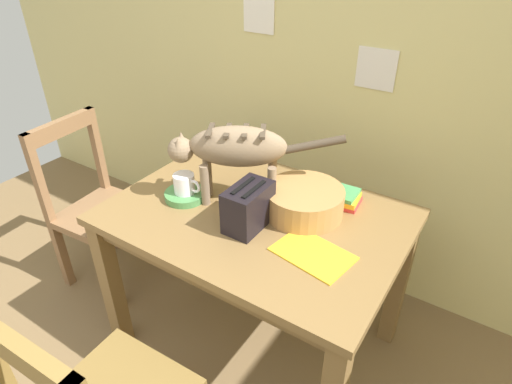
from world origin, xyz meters
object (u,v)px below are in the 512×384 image
Objects in this scene: coffee_mug at (185,184)px; saucer_bowl at (185,195)px; magazine at (313,254)px; wooden_chair_near at (99,208)px; book_stack at (337,196)px; dining_table at (256,232)px; toaster at (248,207)px; cat at (233,150)px; wicker_basket at (304,201)px.

saucer_bowl is at bearing 180.00° from coffee_mug.
magazine is 0.29× the size of wooden_chair_near.
book_stack is at bearing 110.76° from magazine.
dining_table is 0.20m from toaster.
toaster reaches higher than saucer_bowl.
cat reaches higher than dining_table.
magazine is (0.43, -0.14, -0.23)m from cat.
wooden_chair_near is at bearing 178.80° from saucer_bowl.
saucer_bowl is 0.19× the size of wooden_chair_near.
toaster is at bearing -173.73° from magazine.
saucer_bowl is 1.34× the size of coffee_mug.
coffee_mug is 0.48× the size of magazine.
dining_table is 0.34m from saucer_bowl.
wicker_basket is 0.34× the size of wooden_chair_near.
wooden_chair_near is at bearing -176.75° from dining_table.
wicker_basket is 0.24m from toaster.
cat is 3.18× the size of book_stack.
toaster is at bearing -122.18° from book_stack.
saucer_bowl is 0.87× the size of toaster.
wooden_chair_near is at bearing 178.20° from toaster.
toaster reaches higher than book_stack.
cat reaches higher than coffee_mug.
book_stack reaches higher than dining_table.
dining_table is at bearing 12.52° from coffee_mug.
book_stack is 0.41m from toaster.
wooden_chair_near is (-0.66, 0.01, -0.38)m from coffee_mug.
dining_table is 0.99m from wooden_chair_near.
wooden_chair_near reaches higher than wicker_basket.
cat is at bearing 172.10° from magazine.
wooden_chair_near is (-0.65, 0.01, -0.32)m from saucer_bowl.
coffee_mug is at bearing 176.99° from toaster.
coffee_mug is (-0.18, -0.10, -0.16)m from cat.
dining_table is 9.00× the size of coffee_mug.
saucer_bowl is (-0.18, -0.10, -0.22)m from cat.
book_stack reaches higher than magazine.
toaster is (-0.28, 0.02, 0.08)m from magazine.
dining_table is at bearing -132.72° from book_stack.
book_stack is (0.24, 0.26, 0.12)m from dining_table.
book_stack is (0.54, 0.32, -0.04)m from coffee_mug.
saucer_bowl is 0.73m from wooden_chair_near.
wooden_chair_near is (-1.20, -0.31, -0.33)m from book_stack.
wicker_basket is at bearing 20.23° from coffee_mug.
wicker_basket is at bearing 93.91° from wooden_chair_near.
coffee_mug is (-0.31, -0.07, 0.17)m from dining_table.
magazine is 1.35× the size of toaster.
coffee_mug is at bearing 90.46° from cat.
wicker_basket is at bearing 20.10° from saucer_bowl.
wicker_basket is at bearing -106.25° from cat.
dining_table is at bearing -146.88° from wicker_basket.
dining_table is at bearing 12.39° from saucer_bowl.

